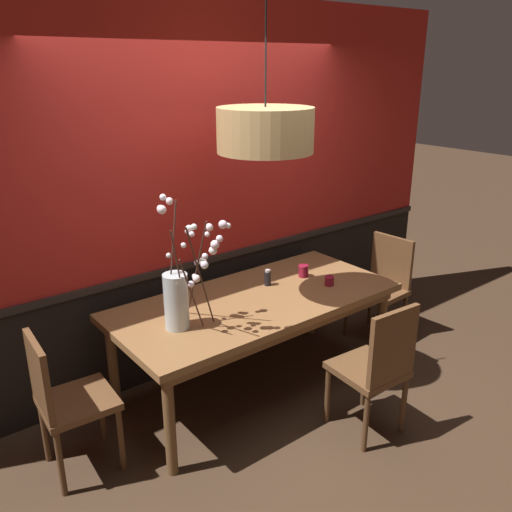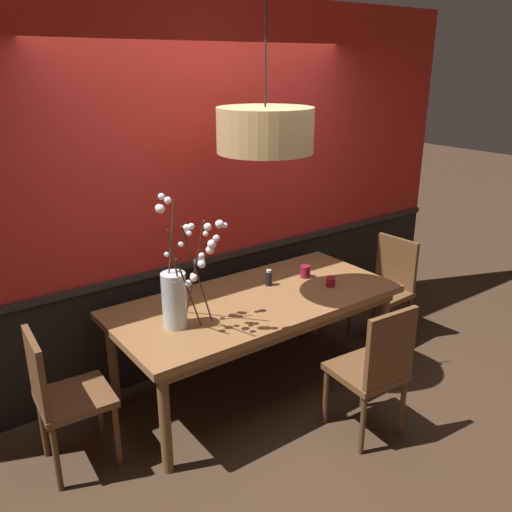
% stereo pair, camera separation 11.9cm
% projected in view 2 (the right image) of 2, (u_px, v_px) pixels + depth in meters
% --- Properties ---
extents(ground_plane, '(24.00, 24.00, 0.00)m').
position_uv_depth(ground_plane, '(256.00, 388.00, 4.13)').
color(ground_plane, '#422D1E').
extents(back_wall, '(5.11, 0.14, 2.82)m').
position_uv_depth(back_wall, '(206.00, 194.00, 4.14)').
color(back_wall, black).
rests_on(back_wall, ground).
extents(dining_table, '(2.10, 0.97, 0.76)m').
position_uv_depth(dining_table, '(256.00, 308.00, 3.89)').
color(dining_table, olive).
rests_on(dining_table, ground).
extents(chair_head_west_end, '(0.44, 0.43, 0.93)m').
position_uv_depth(chair_head_west_end, '(61.00, 394.00, 3.16)').
color(chair_head_west_end, brown).
rests_on(chair_head_west_end, ground).
extents(chair_head_east_end, '(0.43, 0.45, 0.92)m').
position_uv_depth(chair_head_east_end, '(387.00, 284.00, 4.73)').
color(chair_head_east_end, brown).
rests_on(chair_head_east_end, ground).
extents(chair_far_side_right, '(0.46, 0.44, 0.91)m').
position_uv_depth(chair_far_side_right, '(231.00, 281.00, 4.81)').
color(chair_far_side_right, brown).
rests_on(chair_far_side_right, ground).
extents(chair_near_side_right, '(0.44, 0.46, 0.95)m').
position_uv_depth(chair_near_side_right, '(375.00, 367.00, 3.43)').
color(chair_near_side_right, brown).
rests_on(chair_near_side_right, ground).
extents(vase_with_blossoms, '(0.36, 0.46, 0.86)m').
position_uv_depth(vase_with_blossoms, '(177.00, 293.00, 3.37)').
color(vase_with_blossoms, silver).
rests_on(vase_with_blossoms, dining_table).
extents(candle_holder_nearer_center, '(0.08, 0.08, 0.10)m').
position_uv_depth(candle_holder_nearer_center, '(305.00, 272.00, 4.22)').
color(candle_holder_nearer_center, maroon).
rests_on(candle_holder_nearer_center, dining_table).
extents(candle_holder_nearer_edge, '(0.07, 0.07, 0.07)m').
position_uv_depth(candle_holder_nearer_edge, '(331.00, 282.00, 4.06)').
color(candle_holder_nearer_edge, maroon).
rests_on(candle_holder_nearer_edge, dining_table).
extents(condiment_bottle, '(0.05, 0.05, 0.13)m').
position_uv_depth(condiment_bottle, '(269.00, 278.00, 4.07)').
color(condiment_bottle, black).
rests_on(condiment_bottle, dining_table).
extents(pendant_lamp, '(0.63, 0.63, 1.02)m').
position_uv_depth(pendant_lamp, '(265.00, 130.00, 3.43)').
color(pendant_lamp, tan).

